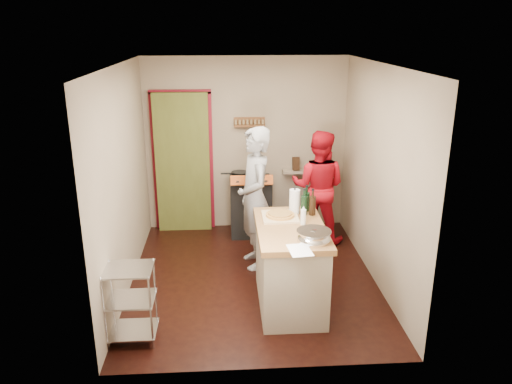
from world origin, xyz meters
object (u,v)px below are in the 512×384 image
person_red (318,187)px  wire_shelving (130,300)px  stove (251,205)px  island (290,264)px  person_stripe (255,199)px

person_red → wire_shelving: bearing=66.5°
stove → island: 2.08m
stove → island: bearing=-80.9°
stove → wire_shelving: (-1.33, -2.62, -0.01)m
island → person_red: (0.62, 1.75, 0.32)m
person_stripe → person_red: bearing=117.6°
stove → person_stripe: size_ratio=0.55×
stove → wire_shelving: stove is taller
island → person_stripe: (-0.33, 1.01, 0.42)m
person_stripe → person_red: 1.21m
wire_shelving → island: (1.66, 0.57, 0.06)m
island → person_stripe: size_ratio=0.75×
stove → person_red: 1.06m
person_stripe → island: bearing=8.1°
stove → island: (0.33, -2.06, 0.05)m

